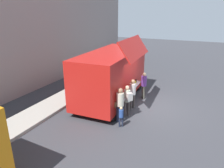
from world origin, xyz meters
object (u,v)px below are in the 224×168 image
(customer_mid_with_backpack, at_px, (127,98))
(customer_rear_waiting, at_px, (120,102))
(customer_front_ordering, at_px, (133,91))
(food_truck_main, at_px, (112,74))
(child_near_queue, at_px, (121,115))
(customer_extra_browsing, at_px, (144,83))
(trash_bin, at_px, (107,71))

(customer_mid_with_backpack, bearing_deg, customer_rear_waiting, 119.70)
(customer_front_ordering, bearing_deg, customer_rear_waiting, 119.46)
(customer_rear_waiting, bearing_deg, food_truck_main, 8.37)
(food_truck_main, height_order, customer_mid_with_backpack, food_truck_main)
(customer_mid_with_backpack, xyz_separation_m, child_near_queue, (-1.10, -0.14, -0.39))
(food_truck_main, distance_m, customer_mid_with_backpack, 2.29)
(customer_rear_waiting, relative_size, child_near_queue, 1.71)
(customer_rear_waiting, relative_size, customer_extra_browsing, 1.06)
(trash_bin, relative_size, customer_extra_browsing, 0.57)
(trash_bin, height_order, customer_rear_waiting, customer_rear_waiting)
(food_truck_main, bearing_deg, customer_front_ordering, -113.75)
(food_truck_main, xyz_separation_m, customer_front_ordering, (-0.57, -1.49, -0.60))
(food_truck_main, distance_m, customer_front_ordering, 1.70)
(trash_bin, xyz_separation_m, customer_extra_browsing, (-2.95, -3.95, 0.50))
(child_near_queue, bearing_deg, customer_mid_with_backpack, -25.96)
(customer_rear_waiting, bearing_deg, customer_extra_browsing, -27.54)
(customer_extra_browsing, distance_m, child_near_queue, 3.70)
(customer_front_ordering, bearing_deg, food_truck_main, 9.42)
(trash_bin, xyz_separation_m, customer_front_ordering, (-4.54, -3.81, 0.52))
(trash_bin, relative_size, customer_rear_waiting, 0.54)
(customer_extra_browsing, bearing_deg, customer_front_ordering, 49.37)
(food_truck_main, bearing_deg, trash_bin, 27.62)
(trash_bin, height_order, customer_mid_with_backpack, customer_mid_with_backpack)
(customer_mid_with_backpack, bearing_deg, customer_extra_browsing, -52.46)
(trash_bin, bearing_deg, customer_front_ordering, -139.99)
(customer_mid_with_backpack, relative_size, customer_rear_waiting, 0.94)
(customer_extra_browsing, bearing_deg, customer_rear_waiting, 51.38)
(food_truck_main, xyz_separation_m, trash_bin, (3.97, 2.32, -1.12))
(customer_front_ordering, xyz_separation_m, customer_rear_waiting, (-1.67, 0.03, 0.04))
(customer_front_ordering, xyz_separation_m, customer_mid_with_backpack, (-0.99, -0.08, 0.01))
(customer_front_ordering, relative_size, customer_mid_with_backpack, 1.02)
(trash_bin, xyz_separation_m, customer_rear_waiting, (-6.21, -3.78, 0.55))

